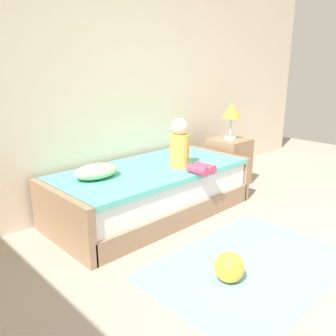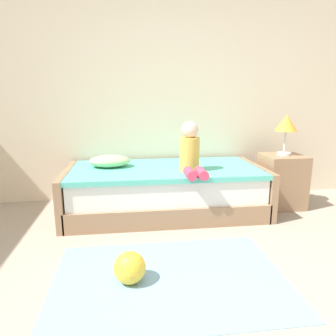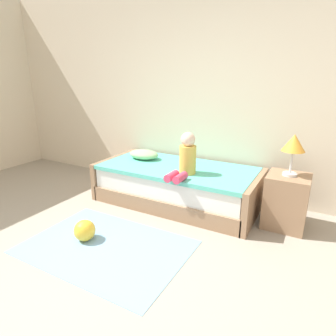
{
  "view_description": "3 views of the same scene",
  "coord_description": "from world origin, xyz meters",
  "px_view_note": "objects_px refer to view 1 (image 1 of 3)",
  "views": [
    {
      "loc": [
        -2.38,
        -0.59,
        1.52
      ],
      "look_at": [
        -0.13,
        1.75,
        0.55
      ],
      "focal_mm": 37.5,
      "sensor_mm": 36.0,
      "label": 1
    },
    {
      "loc": [
        -0.52,
        -1.19,
        1.23
      ],
      "look_at": [
        -0.13,
        1.75,
        0.55
      ],
      "focal_mm": 32.89,
      "sensor_mm": 36.0,
      "label": 2
    },
    {
      "loc": [
        1.48,
        -1.17,
        1.62
      ],
      "look_at": [
        -0.13,
        1.75,
        0.55
      ],
      "focal_mm": 30.63,
      "sensor_mm": 36.0,
      "label": 3
    }
  ],
  "objects_px": {
    "nightstand": "(229,162)",
    "toy_ball": "(229,267)",
    "table_lamp": "(231,112)",
    "child_figure": "(183,148)",
    "bed": "(151,191)",
    "pillow": "(96,171)"
  },
  "relations": [
    {
      "from": "pillow",
      "to": "toy_ball",
      "type": "height_order",
      "value": "pillow"
    },
    {
      "from": "table_lamp",
      "to": "toy_ball",
      "type": "height_order",
      "value": "table_lamp"
    },
    {
      "from": "toy_ball",
      "to": "table_lamp",
      "type": "bearing_deg",
      "value": 36.93
    },
    {
      "from": "nightstand",
      "to": "bed",
      "type": "bearing_deg",
      "value": -179.37
    },
    {
      "from": "nightstand",
      "to": "child_figure",
      "type": "xyz_separation_m",
      "value": [
        -1.12,
        -0.24,
        0.4
      ]
    },
    {
      "from": "table_lamp",
      "to": "pillow",
      "type": "xyz_separation_m",
      "value": [
        -1.94,
        0.09,
        -0.37
      ]
    },
    {
      "from": "nightstand",
      "to": "table_lamp",
      "type": "relative_size",
      "value": 1.33
    },
    {
      "from": "bed",
      "to": "table_lamp",
      "type": "height_order",
      "value": "table_lamp"
    },
    {
      "from": "table_lamp",
      "to": "nightstand",
      "type": "bearing_deg",
      "value": 0.0
    },
    {
      "from": "table_lamp",
      "to": "child_figure",
      "type": "distance_m",
      "value": 1.17
    },
    {
      "from": "table_lamp",
      "to": "child_figure",
      "type": "height_order",
      "value": "table_lamp"
    },
    {
      "from": "pillow",
      "to": "toy_ball",
      "type": "distance_m",
      "value": 1.48
    },
    {
      "from": "nightstand",
      "to": "table_lamp",
      "type": "xyz_separation_m",
      "value": [
        0.0,
        0.0,
        0.64
      ]
    },
    {
      "from": "bed",
      "to": "pillow",
      "type": "bearing_deg",
      "value": 170.3
    },
    {
      "from": "pillow",
      "to": "bed",
      "type": "bearing_deg",
      "value": -9.7
    },
    {
      "from": "bed",
      "to": "pillow",
      "type": "relative_size",
      "value": 4.8
    },
    {
      "from": "child_figure",
      "to": "nightstand",
      "type": "bearing_deg",
      "value": 12.24
    },
    {
      "from": "table_lamp",
      "to": "pillow",
      "type": "height_order",
      "value": "table_lamp"
    },
    {
      "from": "bed",
      "to": "toy_ball",
      "type": "distance_m",
      "value": 1.37
    },
    {
      "from": "nightstand",
      "to": "child_figure",
      "type": "distance_m",
      "value": 1.22
    },
    {
      "from": "nightstand",
      "to": "toy_ball",
      "type": "height_order",
      "value": "nightstand"
    },
    {
      "from": "bed",
      "to": "table_lamp",
      "type": "bearing_deg",
      "value": 0.63
    }
  ]
}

